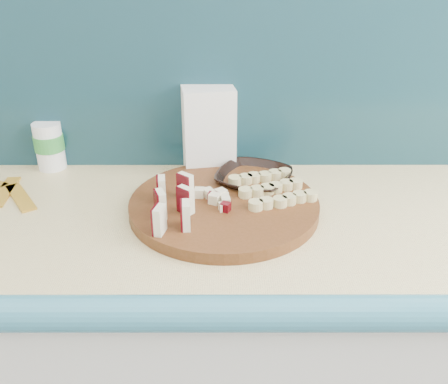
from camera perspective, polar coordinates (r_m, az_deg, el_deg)
kitchen_counter at (r=1.35m, az=-4.59°, el=-19.82°), size 2.20×0.63×0.91m
backsplash at (r=1.24m, az=-4.86°, el=13.88°), size 2.20×0.02×0.50m
cutting_board at (r=1.09m, az=-0.00°, el=-1.54°), size 0.53×0.53×0.03m
apple_wedges at (r=1.02m, az=-5.88°, el=-1.15°), size 0.09×0.19×0.06m
apple_chunks at (r=1.07m, az=-1.28°, el=-0.70°), size 0.07×0.07×0.02m
banana_slices at (r=1.12m, az=5.46°, el=0.43°), size 0.19×0.19×0.02m
brown_bowl at (r=1.18m, az=3.43°, el=1.37°), size 0.23×0.23×0.04m
flour_bag at (r=1.24m, az=-1.76°, el=7.11°), size 0.14×0.11×0.21m
canister at (r=1.34m, az=-19.35°, el=5.10°), size 0.07×0.07×0.12m
banana_peel at (r=1.26m, az=-24.13°, el=-0.29°), size 0.21×0.17×0.01m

